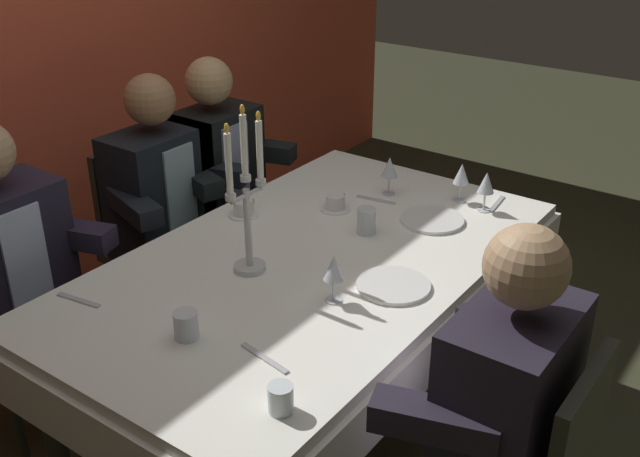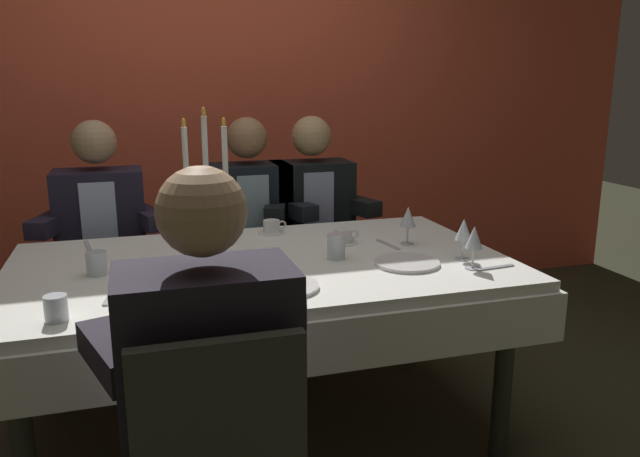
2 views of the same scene
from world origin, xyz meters
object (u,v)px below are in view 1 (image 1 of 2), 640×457
dinner_plate_0 (432,220)px  wine_glass_0 (486,184)px  water_tumbler_0 (185,325)px  seated_diner_3 (214,166)px  dinner_plate_1 (393,285)px  wine_glass_3 (389,168)px  water_tumbler_2 (366,221)px  seated_diner_2 (158,190)px  wine_glass_2 (334,269)px  water_tumbler_1 (281,398)px  seated_diner_0 (4,257)px  seated_diner_1 (510,401)px  candelabra (247,206)px  coffee_cup_1 (335,203)px  wine_glass_1 (461,175)px  coffee_cup_0 (244,209)px  dining_table (309,287)px

dinner_plate_0 → wine_glass_0: (0.21, -0.12, 0.11)m
water_tumbler_0 → seated_diner_3: 1.38m
dinner_plate_1 → water_tumbler_0: (-0.60, 0.35, 0.04)m
wine_glass_3 → water_tumbler_2: wine_glass_3 is taller
water_tumbler_0 → seated_diner_2: 1.14m
water_tumbler_2 → wine_glass_2: bearing=-159.3°
dinner_plate_0 → dinner_plate_1: 0.54m
wine_glass_0 → wine_glass_3: bearing=102.0°
water_tumbler_1 → seated_diner_3: 1.75m
seated_diner_2 → seated_diner_0: bearing=180.0°
water_tumbler_2 → seated_diner_1: size_ratio=0.08×
candelabra → coffee_cup_1: candelabra is taller
wine_glass_2 → wine_glass_3: bearing=19.7°
wine_glass_1 → seated_diner_3: seated_diner_3 is taller
wine_glass_3 → seated_diner_2: seated_diner_2 is taller
coffee_cup_1 → wine_glass_1: bearing=-45.3°
wine_glass_3 → coffee_cup_0: size_ratio=1.24×
wine_glass_0 → wine_glass_2: size_ratio=1.00×
water_tumbler_1 → seated_diner_0: size_ratio=0.06×
wine_glass_1 → water_tumbler_2: wine_glass_1 is taller
wine_glass_3 → water_tumbler_2: bearing=-161.7°
seated_diner_1 → coffee_cup_0: bearing=71.1°
wine_glass_1 → candelabra: bearing=160.9°
water_tumbler_1 → seated_diner_2: bearing=58.3°
wine_glass_0 → water_tumbler_2: 0.53m
seated_diner_3 → water_tumbler_1: bearing=-131.3°
dinner_plate_1 → water_tumbler_2: water_tumbler_2 is taller
dinner_plate_1 → coffee_cup_0: bearing=80.0°
wine_glass_3 → water_tumbler_2: (-0.36, -0.12, -0.07)m
coffee_cup_1 → wine_glass_3: bearing=-20.1°
coffee_cup_1 → seated_diner_0: 1.25m
wine_glass_2 → water_tumbler_1: 0.55m
dinner_plate_1 → coffee_cup_1: coffee_cup_1 is taller
wine_glass_0 → water_tumbler_0: wine_glass_0 is taller
water_tumbler_1 → seated_diner_1: 0.60m
dinner_plate_0 → wine_glass_0: size_ratio=1.52×
coffee_cup_1 → wine_glass_0: bearing=-55.1°
candelabra → seated_diner_0: size_ratio=0.47×
candelabra → water_tumbler_2: bearing=-19.9°
wine_glass_1 → wine_glass_2: bearing=-178.6°
wine_glass_1 → dining_table: bearing=164.3°
coffee_cup_1 → seated_diner_3: size_ratio=0.11×
wine_glass_2 → wine_glass_3: size_ratio=1.00×
water_tumbler_0 → seated_diner_2: bearing=50.9°
wine_glass_1 → coffee_cup_0: 0.89m
wine_glass_0 → seated_diner_0: bearing=138.1°
wine_glass_1 → water_tumbler_2: size_ratio=1.66×
dinner_plate_0 → wine_glass_0: 0.27m
seated_diner_2 → seated_diner_3: bearing=0.0°
wine_glass_2 → coffee_cup_1: 0.70m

